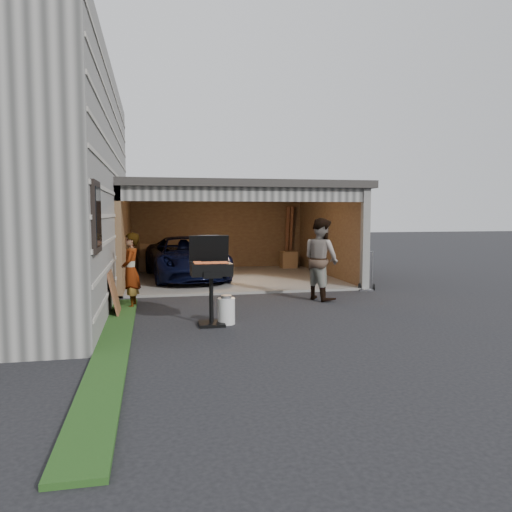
% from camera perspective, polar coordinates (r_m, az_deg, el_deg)
% --- Properties ---
extents(ground, '(80.00, 80.00, 0.00)m').
position_cam_1_polar(ground, '(9.17, -1.19, -8.03)').
color(ground, black).
rests_on(ground, ground).
extents(groundcover_strip, '(0.50, 8.00, 0.06)m').
position_cam_1_polar(groundcover_strip, '(8.06, -15.98, -9.83)').
color(groundcover_strip, '#193814').
rests_on(groundcover_strip, ground).
extents(garage, '(6.80, 6.30, 2.90)m').
position_cam_1_polar(garage, '(15.76, -3.05, 4.27)').
color(garage, '#605E59').
rests_on(garage, ground).
extents(minivan, '(2.53, 4.76, 1.27)m').
position_cam_1_polar(minivan, '(15.25, -7.99, -0.43)').
color(minivan, black).
rests_on(minivan, ground).
extents(woman, '(0.44, 0.63, 1.63)m').
position_cam_1_polar(woman, '(11.06, -14.12, -1.65)').
color(woman, '#C7DDFB').
rests_on(woman, ground).
extents(man, '(1.02, 1.14, 1.94)m').
position_cam_1_polar(man, '(11.89, 7.44, -0.34)').
color(man, '#4B2A1D').
rests_on(man, ground).
extents(bbq_grill, '(0.74, 0.65, 1.64)m').
position_cam_1_polar(bbq_grill, '(9.14, -5.18, -1.86)').
color(bbq_grill, black).
rests_on(bbq_grill, ground).
extents(propane_tank, '(0.33, 0.33, 0.49)m').
position_cam_1_polar(propane_tank, '(9.32, -3.42, -6.30)').
color(propane_tank, silver).
rests_on(propane_tank, ground).
extents(plywood_panel, '(0.23, 0.81, 0.90)m').
position_cam_1_polar(plywood_panel, '(10.41, -15.88, -4.14)').
color(plywood_panel, brown).
rests_on(plywood_panel, ground).
extents(hand_truck, '(0.47, 0.43, 1.05)m').
position_cam_1_polar(hand_truck, '(13.58, 12.53, -3.01)').
color(hand_truck, slate).
rests_on(hand_truck, ground).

